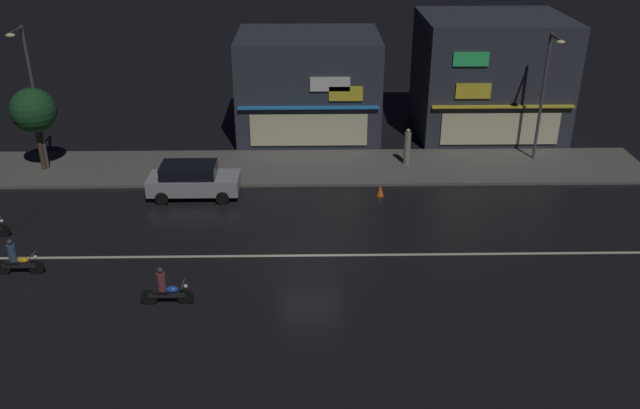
% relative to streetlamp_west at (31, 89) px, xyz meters
% --- Properties ---
extents(ground_plane, '(140.00, 140.00, 0.00)m').
position_rel_streetlamp_west_xyz_m(ground_plane, '(13.65, -8.88, -4.46)').
color(ground_plane, black).
extents(lane_divider_stripe, '(33.63, 0.16, 0.01)m').
position_rel_streetlamp_west_xyz_m(lane_divider_stripe, '(13.65, -8.88, -4.46)').
color(lane_divider_stripe, beige).
rests_on(lane_divider_stripe, ground).
extents(sidewalk_far, '(35.40, 4.74, 0.14)m').
position_rel_streetlamp_west_xyz_m(sidewalk_far, '(13.65, 0.28, -4.39)').
color(sidewalk_far, '#5B5954').
rests_on(sidewalk_far, ground).
extents(storefront_left_block, '(8.21, 7.09, 6.81)m').
position_rel_streetlamp_west_xyz_m(storefront_left_block, '(24.27, 6.11, -1.06)').
color(storefront_left_block, '#2D333D').
rests_on(storefront_left_block, ground).
extents(storefront_center_block, '(8.08, 6.37, 5.92)m').
position_rel_streetlamp_west_xyz_m(storefront_center_block, '(13.65, 5.75, -1.51)').
color(storefront_center_block, '#2D333D').
rests_on(storefront_center_block, ground).
extents(streetlamp_west, '(0.44, 1.64, 7.36)m').
position_rel_streetlamp_west_xyz_m(streetlamp_west, '(0.00, 0.00, 0.00)').
color(streetlamp_west, '#47494C').
rests_on(streetlamp_west, sidewalk_far).
extents(streetlamp_mid, '(0.44, 1.64, 6.75)m').
position_rel_streetlamp_west_xyz_m(streetlamp_mid, '(25.82, 0.94, -0.32)').
color(streetlamp_mid, '#47494C').
rests_on(streetlamp_mid, sidewalk_far).
extents(pedestrian_on_sidewalk, '(0.35, 0.35, 1.96)m').
position_rel_streetlamp_west_xyz_m(pedestrian_on_sidewalk, '(18.83, 0.49, -3.40)').
color(pedestrian_on_sidewalk, gray).
rests_on(pedestrian_on_sidewalk, sidewalk_far).
extents(street_tree, '(2.25, 2.25, 4.31)m').
position_rel_streetlamp_west_xyz_m(street_tree, '(-0.17, 0.12, -1.16)').
color(street_tree, '#473323').
rests_on(street_tree, sidewalk_far).
extents(parked_car_near_kerb, '(4.30, 1.98, 1.67)m').
position_rel_streetlamp_west_xyz_m(parked_car_near_kerb, '(8.11, -3.10, -3.59)').
color(parked_car_near_kerb, '#9EA0A5').
rests_on(parked_car_near_kerb, ground).
extents(motorcycle_lead, '(1.90, 0.60, 1.52)m').
position_rel_streetlamp_west_xyz_m(motorcycle_lead, '(2.41, -10.09, -3.83)').
color(motorcycle_lead, black).
rests_on(motorcycle_lead, ground).
extents(motorcycle_opposite_lane, '(1.90, 0.60, 1.52)m').
position_rel_streetlamp_west_xyz_m(motorcycle_opposite_lane, '(8.50, -12.24, -3.83)').
color(motorcycle_opposite_lane, black).
rests_on(motorcycle_opposite_lane, ground).
extents(traffic_cone, '(0.36, 0.36, 0.55)m').
position_rel_streetlamp_west_xyz_m(traffic_cone, '(17.08, -3.19, -4.19)').
color(traffic_cone, orange).
rests_on(traffic_cone, ground).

